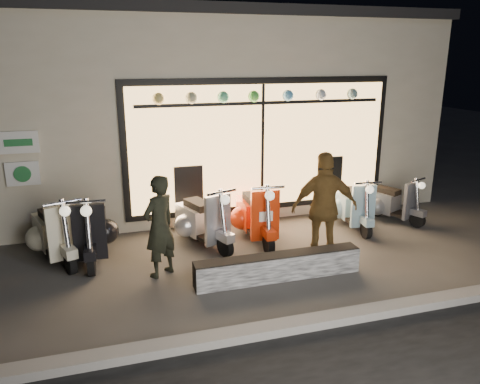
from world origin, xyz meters
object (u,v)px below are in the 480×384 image
Objects in this scene: scooter_silver at (200,219)px; scooter_red at (255,214)px; woman at (325,208)px; graffiti_barrier at (278,267)px; man at (159,226)px.

scooter_silver is 1.04m from scooter_red.
woman is at bearing -56.70° from scooter_silver.
graffiti_barrier is at bearing 35.98° from woman.
scooter_silver is at bearing -25.79° from woman.
scooter_silver is 1.46m from man.
woman is (2.62, -0.23, 0.12)m from man.
graffiti_barrier is at bearing -84.64° from scooter_silver.
man is at bearing 6.66° from woman.
man reaches higher than scooter_silver.
man reaches higher than graffiti_barrier.
graffiti_barrier is 1.26m from woman.
man is (-1.90, -1.10, 0.34)m from scooter_red.
scooter_red reaches higher than graffiti_barrier.
graffiti_barrier is 1.70× the size of scooter_silver.
scooter_silver is (-0.82, 1.78, 0.24)m from graffiti_barrier.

